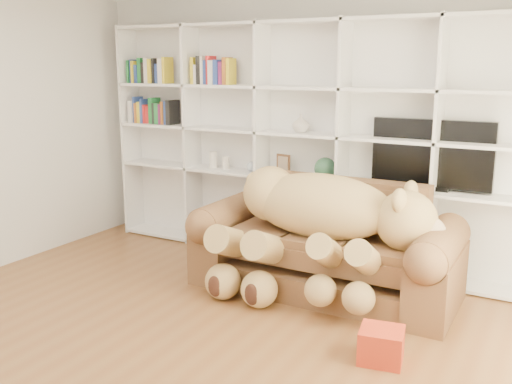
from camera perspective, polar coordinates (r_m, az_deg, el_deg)
The scene contains 14 objects.
floor at distance 4.18m, azimuth -9.63°, elevation -15.69°, with size 5.00×5.00×0.00m, color brown.
wall_back at distance 5.87m, azimuth 5.38°, elevation 6.50°, with size 5.00×0.02×2.70m, color white.
bookshelf at distance 5.85m, azimuth 2.65°, elevation 6.09°, with size 4.43×0.35×2.40m.
sofa at distance 5.11m, azimuth 6.97°, elevation -5.84°, with size 2.28×0.98×0.96m.
teddy_bear at distance 4.85m, azimuth 6.16°, elevation -2.82°, with size 1.88×0.99×1.09m.
throw_pillow at distance 5.35m, azimuth 2.73°, elevation -1.12°, with size 0.43×0.14×0.43m, color #530E15.
gift_box at distance 4.08m, azimuth 12.41°, elevation -14.73°, with size 0.29×0.27×0.23m, color red.
tv at distance 5.36m, azimuth 17.16°, elevation 3.55°, with size 1.07×0.18×0.63m.
picture_frame at distance 5.83m, azimuth 2.75°, elevation 2.79°, with size 0.16×0.03×0.20m, color #53321C.
green_vase at distance 5.64m, azimuth 6.93°, elevation 2.36°, with size 0.22×0.22×0.22m, color #2E5A3F.
figurine_tall at distance 6.25m, azimuth -4.30°, elevation 3.23°, with size 0.09×0.09×0.18m, color silver.
figurine_short at distance 6.17m, azimuth -3.05°, elevation 2.93°, with size 0.08×0.08×0.14m, color silver.
snow_globe at distance 6.01m, azimuth -0.48°, elevation 2.57°, with size 0.10×0.10×0.10m, color silver.
shelf_vase at distance 5.69m, azimuth 4.51°, elevation 6.88°, with size 0.17×0.17×0.18m, color #BFB4A8.
Camera 1 is at (2.36, -2.84, 1.97)m, focal length 40.00 mm.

